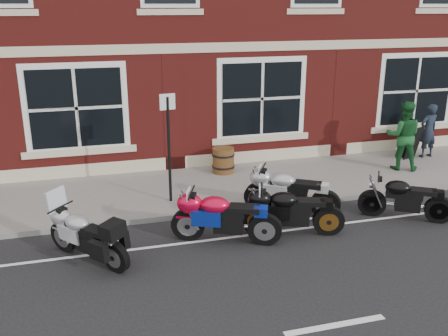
{
  "coord_description": "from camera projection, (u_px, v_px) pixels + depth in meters",
  "views": [
    {
      "loc": [
        -3.24,
        -8.56,
        4.48
      ],
      "look_at": [
        -0.41,
        1.6,
        1.01
      ],
      "focal_mm": 40.0,
      "sensor_mm": 36.0,
      "label": 1
    }
  ],
  "objects": [
    {
      "name": "sidewalk",
      "position": [
        225.0,
        186.0,
        12.78
      ],
      "size": [
        30.0,
        3.0,
        0.12
      ],
      "primitive_type": "cube",
      "color": "slate",
      "rests_on": "ground"
    },
    {
      "name": "pedestrian_right",
      "position": [
        403.0,
        136.0,
        13.62
      ],
      "size": [
        1.15,
        1.07,
        1.9
      ],
      "primitive_type": "imported",
      "rotation": [
        0.0,
        0.0,
        2.64
      ],
      "color": "#165022",
      "rests_on": "sidewalk"
    },
    {
      "name": "moto_sport_black",
      "position": [
        291.0,
        209.0,
        10.07
      ],
      "size": [
        2.02,
        0.78,
        0.94
      ],
      "rotation": [
        0.0,
        0.0,
        1.25
      ],
      "color": "black",
      "rests_on": "ground"
    },
    {
      "name": "moto_touring_silver",
      "position": [
        86.0,
        233.0,
        9.03
      ],
      "size": [
        1.37,
        1.6,
        1.3
      ],
      "rotation": [
        0.0,
        0.0,
        0.7
      ],
      "color": "black",
      "rests_on": "ground"
    },
    {
      "name": "kerb",
      "position": [
        243.0,
        209.0,
        11.34
      ],
      "size": [
        30.0,
        0.16,
        0.12
      ],
      "primitive_type": "cube",
      "color": "slate",
      "rests_on": "ground"
    },
    {
      "name": "ground",
      "position": [
        265.0,
        238.0,
        10.06
      ],
      "size": [
        80.0,
        80.0,
        0.0
      ],
      "primitive_type": "plane",
      "color": "black",
      "rests_on": "ground"
    },
    {
      "name": "moto_sport_silver",
      "position": [
        290.0,
        190.0,
        11.06
      ],
      "size": [
        1.88,
        1.3,
        0.97
      ],
      "rotation": [
        0.0,
        0.0,
        0.99
      ],
      "color": "black",
      "rests_on": "ground"
    },
    {
      "name": "pedestrian_left",
      "position": [
        428.0,
        131.0,
        14.76
      ],
      "size": [
        0.62,
        0.45,
        1.6
      ],
      "primitive_type": "imported",
      "rotation": [
        0.0,
        0.0,
        3.26
      ],
      "color": "black",
      "rests_on": "sidewalk"
    },
    {
      "name": "barrel_planter",
      "position": [
        223.0,
        160.0,
        13.51
      ],
      "size": [
        0.62,
        0.62,
        0.68
      ],
      "color": "#433011",
      "rests_on": "sidewalk"
    },
    {
      "name": "parking_sign",
      "position": [
        169.0,
        141.0,
        11.19
      ],
      "size": [
        0.35,
        0.08,
        2.51
      ],
      "rotation": [
        0.0,
        0.0,
        0.17
      ],
      "color": "black",
      "rests_on": "sidewalk"
    },
    {
      "name": "moto_sport_red",
      "position": [
        224.0,
        215.0,
        9.72
      ],
      "size": [
        2.06,
        1.0,
        0.98
      ],
      "rotation": [
        0.0,
        0.0,
        1.16
      ],
      "color": "black",
      "rests_on": "ground"
    },
    {
      "name": "a_board_sign",
      "position": [
        410.0,
        141.0,
        14.79
      ],
      "size": [
        0.7,
        0.59,
        0.98
      ],
      "primitive_type": null,
      "rotation": [
        0.0,
        0.0,
        0.4
      ],
      "color": "black",
      "rests_on": "sidewalk"
    },
    {
      "name": "moto_naked_black",
      "position": [
        404.0,
        197.0,
        10.81
      ],
      "size": [
        1.75,
        1.16,
        0.9
      ],
      "rotation": [
        0.0,
        0.0,
        1.01
      ],
      "color": "black",
      "rests_on": "ground"
    }
  ]
}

